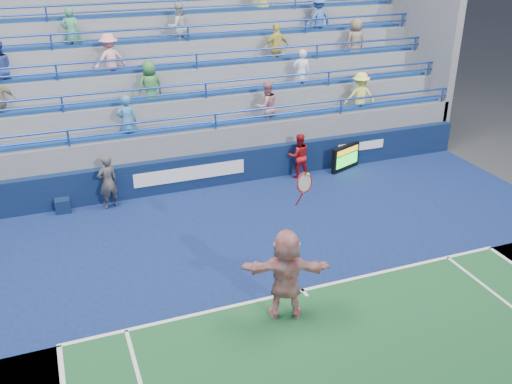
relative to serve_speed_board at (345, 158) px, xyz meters
name	(u,v)px	position (x,y,z in m)	size (l,w,h in m)	color
ground	(303,291)	(-4.48, -6.11, -0.45)	(120.00, 120.00, 0.00)	#333538
sponsor_wall	(219,169)	(-4.47, 0.39, 0.10)	(18.00, 0.32, 1.10)	#0B1A3D
bleacher_stand	(188,108)	(-4.48, 4.16, 1.09)	(18.00, 5.60, 6.13)	slate
serve_speed_board	(345,158)	(0.00, 0.00, 0.00)	(1.26, 0.62, 0.90)	black
judge_chair	(63,204)	(-9.42, 0.13, -0.21)	(0.44, 0.44, 0.77)	#0D1D3F
tennis_player	(286,274)	(-5.22, -6.78, 0.59)	(2.02, 1.22, 3.34)	white
line_judge	(108,182)	(-8.07, -0.08, 0.39)	(0.61, 0.40, 1.68)	#121533
ball_girl	(299,156)	(-1.79, 0.02, 0.31)	(0.75, 0.58, 1.53)	#A41217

